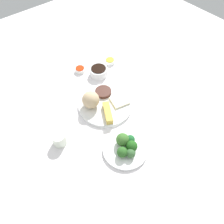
# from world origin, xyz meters

# --- Properties ---
(tabletop) EXTENTS (2.20, 2.20, 0.02)m
(tabletop) POSITION_xyz_m (0.00, 0.00, 0.01)
(tabletop) COLOR white
(tabletop) RESTS_ON ground
(main_plate) EXTENTS (0.26, 0.26, 0.02)m
(main_plate) POSITION_xyz_m (0.03, -0.01, 0.03)
(main_plate) COLOR white
(main_plate) RESTS_ON tabletop
(rice_scoop) EXTENTS (0.08, 0.08, 0.08)m
(rice_scoop) POSITION_xyz_m (0.09, -0.05, 0.08)
(rice_scoop) COLOR tan
(rice_scoop) RESTS_ON main_plate
(spring_roll) EXTENTS (0.08, 0.11, 0.03)m
(spring_roll) POSITION_xyz_m (0.06, 0.05, 0.05)
(spring_roll) COLOR gold
(spring_roll) RESTS_ON main_plate
(crab_rangoon_wonton) EXTENTS (0.09, 0.09, 0.01)m
(crab_rangoon_wonton) POSITION_xyz_m (-0.03, 0.02, 0.04)
(crab_rangoon_wonton) COLOR beige
(crab_rangoon_wonton) RESTS_ON main_plate
(stir_fry_heap) EXTENTS (0.08, 0.08, 0.02)m
(stir_fry_heap) POSITION_xyz_m (-0.01, -0.07, 0.04)
(stir_fry_heap) COLOR #48261E
(stir_fry_heap) RESTS_ON main_plate
(broccoli_plate) EXTENTS (0.19, 0.19, 0.01)m
(broccoli_plate) POSITION_xyz_m (0.12, 0.23, 0.03)
(broccoli_plate) COLOR white
(broccoli_plate) RESTS_ON tabletop
(broccoli_floret_0) EXTENTS (0.05, 0.05, 0.05)m
(broccoli_floret_0) POSITION_xyz_m (0.10, 0.25, 0.06)
(broccoli_floret_0) COLOR #215A1A
(broccoli_floret_0) RESTS_ON broccoli_plate
(broccoli_floret_1) EXTENTS (0.06, 0.06, 0.06)m
(broccoli_floret_1) POSITION_xyz_m (0.11, 0.21, 0.06)
(broccoli_floret_1) COLOR #3C702C
(broccoli_floret_1) RESTS_ON broccoli_plate
(broccoli_floret_2) EXTENTS (0.05, 0.05, 0.05)m
(broccoli_floret_2) POSITION_xyz_m (0.14, 0.25, 0.06)
(broccoli_floret_2) COLOR #2B5F22
(broccoli_floret_2) RESTS_ON broccoli_plate
(broccoli_floret_3) EXTENTS (0.04, 0.04, 0.04)m
(broccoli_floret_3) POSITION_xyz_m (0.12, 0.27, 0.05)
(broccoli_floret_3) COLOR #376334
(broccoli_floret_3) RESTS_ON broccoli_plate
(broccoli_floret_4) EXTENTS (0.04, 0.04, 0.04)m
(broccoli_floret_4) POSITION_xyz_m (0.08, 0.22, 0.05)
(broccoli_floret_4) COLOR #1E622D
(broccoli_floret_4) RESTS_ON broccoli_plate
(soy_sauce_bowl) EXTENTS (0.10, 0.10, 0.04)m
(soy_sauce_bowl) POSITION_xyz_m (-0.08, -0.21, 0.04)
(soy_sauce_bowl) COLOR white
(soy_sauce_bowl) RESTS_ON tabletop
(soy_sauce_bowl_liquid) EXTENTS (0.08, 0.08, 0.00)m
(soy_sauce_bowl_liquid) POSITION_xyz_m (-0.08, -0.21, 0.06)
(soy_sauce_bowl_liquid) COLOR black
(soy_sauce_bowl_liquid) RESTS_ON soy_sauce_bowl
(sauce_ramekin_sweet_and_sour) EXTENTS (0.06, 0.06, 0.02)m
(sauce_ramekin_sweet_and_sour) POSITION_xyz_m (-0.02, -0.29, 0.03)
(sauce_ramekin_sweet_and_sour) COLOR white
(sauce_ramekin_sweet_and_sour) RESTS_ON tabletop
(sauce_ramekin_sweet_and_sour_liquid) EXTENTS (0.05, 0.05, 0.00)m
(sauce_ramekin_sweet_and_sour_liquid) POSITION_xyz_m (-0.02, -0.29, 0.04)
(sauce_ramekin_sweet_and_sour_liquid) COLOR red
(sauce_ramekin_sweet_and_sour_liquid) RESTS_ON sauce_ramekin_sweet_and_sour
(sauce_ramekin_hot_mustard) EXTENTS (0.06, 0.06, 0.02)m
(sauce_ramekin_hot_mustard) POSITION_xyz_m (-0.19, -0.24, 0.03)
(sauce_ramekin_hot_mustard) COLOR white
(sauce_ramekin_hot_mustard) RESTS_ON tabletop
(sauce_ramekin_hot_mustard_liquid) EXTENTS (0.05, 0.05, 0.00)m
(sauce_ramekin_hot_mustard_liquid) POSITION_xyz_m (-0.19, -0.24, 0.04)
(sauce_ramekin_hot_mustard_liquid) COLOR yellow
(sauce_ramekin_hot_mustard_liquid) RESTS_ON sauce_ramekin_hot_mustard
(teacup) EXTENTS (0.06, 0.06, 0.06)m
(teacup) POSITION_xyz_m (0.31, 0.03, 0.05)
(teacup) COLOR white
(teacup) RESTS_ON tabletop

